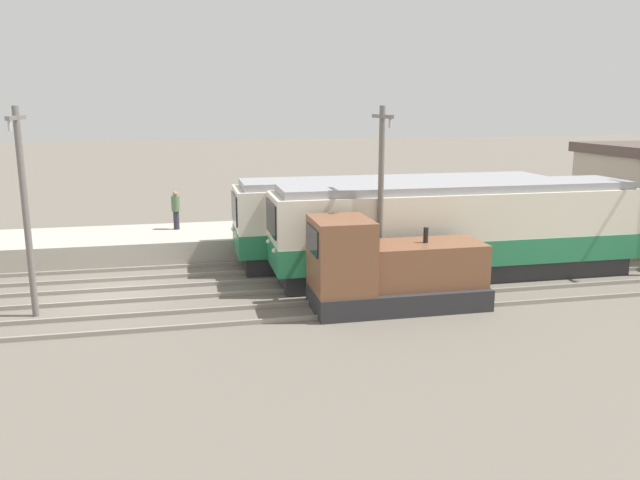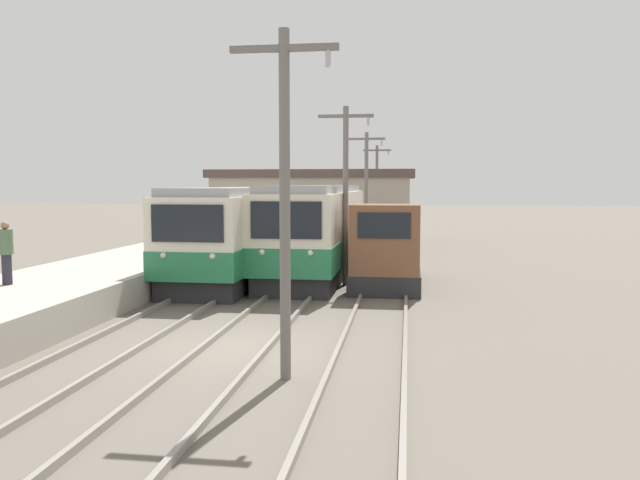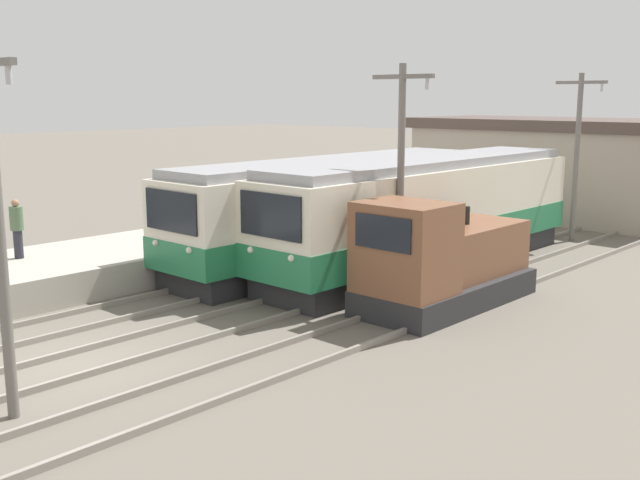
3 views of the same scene
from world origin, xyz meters
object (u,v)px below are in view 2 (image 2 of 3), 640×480
Objects in this scene: commuter_train_left at (245,234)px; person_on_platform at (6,250)px; commuter_train_center at (318,231)px; catenary_mast_far at (366,187)px; catenary_mast_near at (285,191)px; catenary_mast_mid at (346,188)px; catenary_mast_distant at (377,186)px; shunting_locomotive at (386,253)px.

commuter_train_left is 7.70× the size of person_on_platform.
commuter_train_center is at bearing 55.62° from person_on_platform.
commuter_train_left is at bearing -115.09° from catenary_mast_far.
catenary_mast_near is 1.00× the size of catenary_mast_mid.
commuter_train_left is 2.08× the size of catenary_mast_far.
catenary_mast_distant reaches higher than commuter_train_left.
catenary_mast_distant reaches higher than commuter_train_center.
catenary_mast_far is at bearing 90.00° from catenary_mast_near.
catenary_mast_far is at bearing 90.00° from catenary_mast_mid.
catenary_mast_near and catenary_mast_mid have the same top height.
catenary_mast_mid and catenary_mast_far have the same top height.
catenary_mast_distant is at bearing 90.00° from catenary_mast_mid.
catenary_mast_mid is at bearing -90.00° from catenary_mast_far.
catenary_mast_distant is 3.70× the size of person_on_platform.
commuter_train_center is 8.12× the size of person_on_platform.
commuter_train_left is at bearing 108.00° from catenary_mast_near.
commuter_train_left is 6.21m from shunting_locomotive.
commuter_train_center is at bearing -94.54° from catenary_mast_distant.
catenary_mast_mid is 1.00× the size of catenary_mast_far.
shunting_locomotive is at bearing -50.39° from commuter_train_center.
commuter_train_center is at bearing -101.00° from catenary_mast_far.
catenary_mast_far reaches higher than commuter_train_center.
shunting_locomotive is 22.79m from catenary_mast_distant.
catenary_mast_distant is at bearing 93.77° from shunting_locomotive.
commuter_train_center is 2.19× the size of catenary_mast_near.
shunting_locomotive is 11.42m from catenary_mast_near.
catenary_mast_near is 22.46m from catenary_mast_far.
commuter_train_center is at bearing 95.86° from catenary_mast_near.
catenary_mast_near is (1.51, -14.70, 1.85)m from commuter_train_center.
catenary_mast_mid is (0.00, 11.23, 0.00)m from catenary_mast_near.
catenary_mast_near is at bearing -97.67° from shunting_locomotive.
commuter_train_left is 5.12m from catenary_mast_mid.
catenary_mast_distant reaches higher than person_on_platform.
commuter_train_center is 8.12m from catenary_mast_far.
commuter_train_left is 2.08× the size of catenary_mast_mid.
commuter_train_center is (2.80, 1.44, 0.03)m from commuter_train_left.
catenary_mast_near reaches higher than person_on_platform.
shunting_locomotive is 0.88× the size of catenary_mast_distant.
person_on_platform is at bearing -146.15° from shunting_locomotive.
catenary_mast_distant is (0.00, 33.70, 0.00)m from catenary_mast_near.
commuter_train_left is at bearing 64.26° from person_on_platform.
shunting_locomotive is 0.88× the size of catenary_mast_mid.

